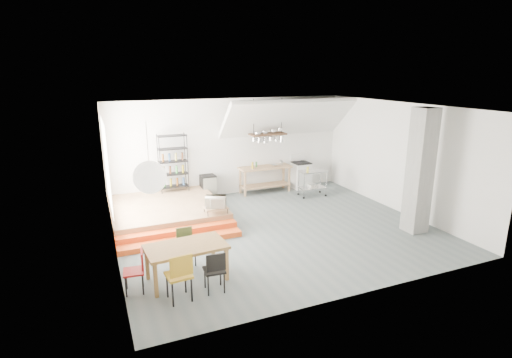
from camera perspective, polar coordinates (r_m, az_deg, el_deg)
name	(u,v)px	position (r m, az deg, el deg)	size (l,w,h in m)	color
floor	(275,229)	(10.67, 2.79, -7.14)	(8.00, 8.00, 0.00)	slate
wall_back	(231,147)	(13.34, -3.64, 4.57)	(8.00, 0.04, 3.20)	silver
wall_left	(110,188)	(9.22, -20.11, -1.17)	(0.04, 7.00, 3.20)	silver
wall_right	(400,158)	(12.41, 19.82, 2.89)	(0.04, 7.00, 3.20)	silver
ceiling	(277,107)	(9.91, 3.03, 10.25)	(8.00, 7.00, 0.02)	white
slope_ceiling	(288,118)	(13.36, 4.55, 8.69)	(4.40, 1.80, 0.15)	white
window_pane	(106,164)	(10.63, -20.58, 1.99)	(0.02, 2.50, 2.20)	white
platform	(166,211)	(11.69, -12.72, -4.44)	(3.00, 3.00, 0.40)	olive
step_lower	(182,241)	(9.95, -10.59, -8.69)	(3.00, 0.35, 0.13)	#E9531B
step_upper	(178,233)	(10.24, -11.04, -7.61)	(3.00, 0.35, 0.27)	#E9531B
concrete_column	(420,171)	(10.88, 22.37, 1.01)	(0.50, 0.50, 3.20)	gray
kitchen_counter	(265,175)	(13.63, 1.29, 0.63)	(1.80, 0.60, 0.91)	olive
stove	(301,175)	(14.28, 6.41, 0.61)	(0.60, 0.60, 1.18)	white
pot_rack	(269,136)	(13.16, 1.84, 6.11)	(1.20, 0.50, 1.43)	#43291A
wire_shelving	(173,162)	(12.60, -11.78, 2.38)	(0.88, 0.38, 1.80)	black
microwave_shelf	(216,208)	(10.66, -5.75, -4.09)	(0.60, 0.40, 0.16)	olive
paper_lantern	(150,177)	(7.43, -14.93, 0.25)	(0.60, 0.60, 0.60)	white
dining_table	(186,249)	(8.08, -9.97, -9.86)	(1.62, 0.98, 0.74)	olive
chair_mustard	(180,273)	(7.42, -10.84, -13.06)	(0.48, 0.48, 0.95)	#B78B1F
chair_black	(215,268)	(7.64, -5.89, -12.58)	(0.41, 0.41, 0.83)	black
chair_olive	(186,243)	(8.81, -10.02, -8.97)	(0.37, 0.37, 0.80)	#4B592A
chair_red	(137,268)	(7.96, -16.62, -12.05)	(0.42, 0.42, 0.82)	#A01617
rolling_cart	(313,180)	(13.38, 8.08, -0.09)	(0.91, 0.56, 0.87)	silver
mini_fridge	(208,187)	(13.08, -6.84, -1.16)	(0.47, 0.47, 0.79)	black
microwave	(216,202)	(10.60, -5.78, -3.24)	(0.54, 0.36, 0.30)	beige
bowl	(274,165)	(13.64, 2.64, 1.98)	(0.24, 0.24, 0.06)	silver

